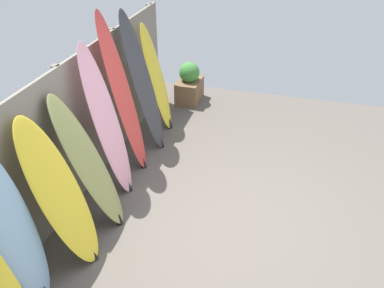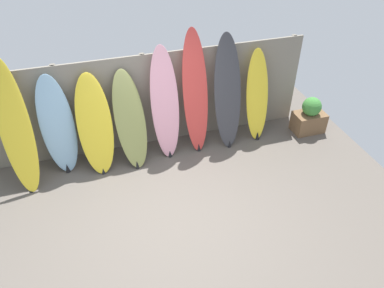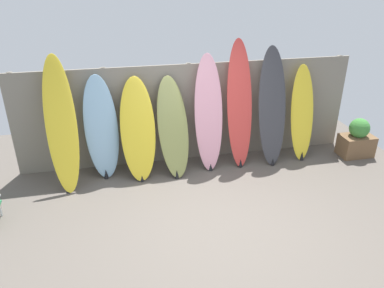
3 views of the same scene
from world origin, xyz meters
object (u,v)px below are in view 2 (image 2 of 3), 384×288
surfboard_skyblue_1 (58,126)px  surfboard_charcoal_6 (228,93)px  planter_box (310,117)px  surfboard_yellow_0 (15,129)px  surfboard_yellow_7 (257,97)px  surfboard_pink_4 (165,105)px  surfboard_yellow_2 (95,125)px  surfboard_olive_3 (130,121)px  surfboard_red_5 (195,94)px

surfboard_skyblue_1 → surfboard_charcoal_6: size_ratio=0.84×
surfboard_charcoal_6 → planter_box: size_ratio=2.79×
surfboard_yellow_0 → surfboard_charcoal_6: 3.59m
surfboard_yellow_7 → surfboard_yellow_0: bearing=-178.7°
surfboard_pink_4 → surfboard_charcoal_6: 1.16m
surfboard_yellow_2 → surfboard_charcoal_6: 2.40m
surfboard_yellow_2 → surfboard_olive_3: bearing=-0.7°
surfboard_yellow_2 → surfboard_charcoal_6: bearing=0.9°
surfboard_pink_4 → surfboard_charcoal_6: bearing=-0.7°
surfboard_yellow_0 → planter_box: bearing=-1.3°
surfboard_skyblue_1 → surfboard_yellow_7: bearing=-0.8°
surfboard_olive_3 → surfboard_pink_4: surfboard_pink_4 is taller
surfboard_yellow_0 → surfboard_skyblue_1: (0.60, 0.15, -0.17)m
surfboard_yellow_2 → surfboard_yellow_7: bearing=1.1°
surfboard_yellow_2 → surfboard_yellow_7: 3.01m
surfboard_red_5 → surfboard_yellow_0: bearing=-177.8°
surfboard_skyblue_1 → surfboard_red_5: (2.39, -0.03, 0.23)m
surfboard_pink_4 → planter_box: surfboard_pink_4 is taller
planter_box → surfboard_charcoal_6: bearing=173.4°
surfboard_yellow_7 → planter_box: size_ratio=2.32×
surfboard_skyblue_1 → surfboard_pink_4: surfboard_pink_4 is taller
surfboard_yellow_0 → surfboard_yellow_7: size_ratio=1.21×
surfboard_yellow_7 → surfboard_charcoal_6: bearing=-178.3°
surfboard_pink_4 → surfboard_yellow_0: bearing=-177.8°
surfboard_skyblue_1 → surfboard_olive_3: (1.19, -0.12, -0.05)m
surfboard_pink_4 → planter_box: size_ratio=2.68×
surfboard_charcoal_6 → surfboard_red_5: bearing=176.2°
surfboard_pink_4 → planter_box: (2.87, -0.21, -0.67)m
planter_box → surfboard_olive_3: bearing=177.5°
surfboard_olive_3 → surfboard_yellow_7: (2.41, 0.06, 0.03)m
surfboard_yellow_0 → surfboard_pink_4: 2.43m
surfboard_skyblue_1 → surfboard_yellow_7: 3.60m
surfboard_yellow_0 → surfboard_red_5: surfboard_red_5 is taller
surfboard_olive_3 → surfboard_charcoal_6: size_ratio=0.79×
surfboard_olive_3 → surfboard_charcoal_6: bearing=1.4°
surfboard_yellow_0 → surfboard_red_5: 2.99m
surfboard_charcoal_6 → surfboard_yellow_7: surfboard_charcoal_6 is taller
surfboard_skyblue_1 → surfboard_red_5: 2.40m
surfboard_red_5 → surfboard_yellow_7: (1.21, -0.02, -0.24)m
surfboard_yellow_2 → surfboard_olive_3: surfboard_yellow_2 is taller
surfboard_charcoal_6 → planter_box: (1.71, -0.20, -0.71)m
surfboard_skyblue_1 → surfboard_yellow_0: bearing=-166.2°
surfboard_yellow_0 → surfboard_yellow_7: surfboard_yellow_0 is taller
surfboard_skyblue_1 → surfboard_pink_4: 1.83m
surfboard_yellow_2 → surfboard_olive_3: (0.59, -0.01, -0.02)m
surfboard_yellow_0 → surfboard_yellow_7: bearing=1.3°
surfboard_skyblue_1 → surfboard_pink_4: size_ratio=0.87×
surfboard_skyblue_1 → surfboard_yellow_7: (3.60, -0.05, -0.01)m
surfboard_olive_3 → surfboard_red_5: surfboard_red_5 is taller
surfboard_pink_4 → surfboard_red_5: (0.56, 0.02, 0.10)m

